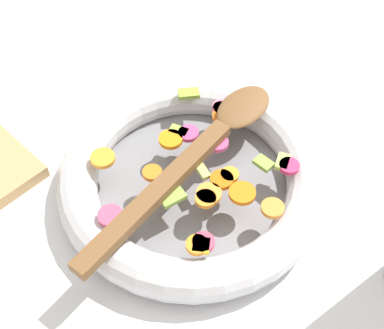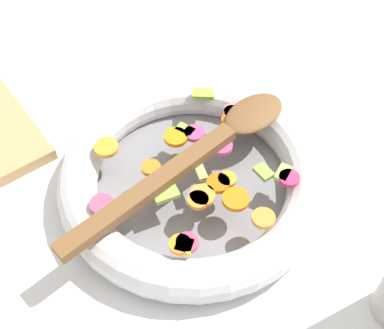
# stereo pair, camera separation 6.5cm
# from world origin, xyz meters

# --- Properties ---
(ground_plane) EXTENTS (4.00, 4.00, 0.00)m
(ground_plane) POSITION_xyz_m (0.00, 0.00, 0.00)
(ground_plane) COLOR silver
(skillet) EXTENTS (0.34, 0.34, 0.05)m
(skillet) POSITION_xyz_m (0.00, 0.00, 0.02)
(skillet) COLOR slate
(skillet) RESTS_ON ground_plane
(chopped_vegetables) EXTENTS (0.24, 0.25, 0.01)m
(chopped_vegetables) POSITION_xyz_m (0.01, 0.01, 0.05)
(chopped_vegetables) COLOR orange
(chopped_vegetables) RESTS_ON skillet
(wooden_spoon) EXTENTS (0.08, 0.35, 0.01)m
(wooden_spoon) POSITION_xyz_m (-0.00, 0.02, 0.06)
(wooden_spoon) COLOR brown
(wooden_spoon) RESTS_ON chopped_vegetables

